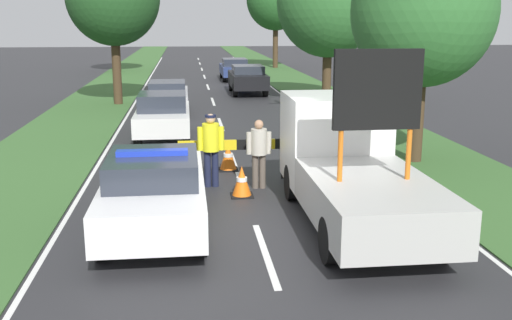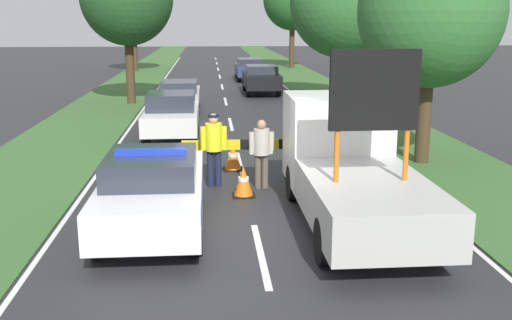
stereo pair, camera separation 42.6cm
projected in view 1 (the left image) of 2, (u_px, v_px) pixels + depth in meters
ground_plane at (256, 225)px, 11.71m from camera, size 160.00×160.00×0.00m
lane_markings at (212, 100)px, 29.78m from camera, size 7.63×69.76×0.01m
grass_verge_left at (101, 98)px, 30.41m from camera, size 3.50×120.00×0.03m
grass_verge_right at (317, 95)px, 31.68m from camera, size 3.50×120.00×0.03m
police_car at (154, 190)px, 11.30m from camera, size 1.88×4.65×1.58m
work_truck at (349, 163)px, 11.99m from camera, size 2.10×5.74×3.45m
road_barrier at (236, 147)px, 14.82m from camera, size 2.89×0.08×1.02m
police_officer at (211, 144)px, 14.17m from camera, size 0.63×0.40×1.77m
pedestrian_civilian at (259, 148)px, 14.06m from camera, size 0.59×0.38×1.65m
traffic_cone_near_police at (228, 157)px, 15.92m from camera, size 0.52×0.52×0.72m
traffic_cone_centre_front at (242, 181)px, 13.55m from camera, size 0.51×0.51×0.70m
queued_car_van_white at (163, 115)px, 20.00m from camera, size 1.75×4.11×1.55m
queued_car_sedan_silver at (168, 96)px, 25.74m from camera, size 1.72×4.51×1.35m
queued_car_sedan_black at (248, 78)px, 32.33m from camera, size 1.82×4.52×1.52m
queued_car_hatch_blue at (234, 69)px, 39.66m from camera, size 1.75×4.68×1.41m
roadside_tree_near_left at (423, 12)px, 15.98m from camera, size 3.86×3.86×6.16m
roadside_tree_mid_right at (329, 3)px, 27.85m from camera, size 4.84×4.84×7.24m
roadside_tree_far_left at (116, 11)px, 45.08m from camera, size 4.37×4.37×6.85m
utility_pole at (364, 11)px, 19.10m from camera, size 1.20×0.20×8.16m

